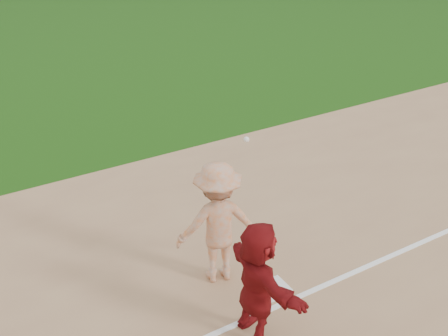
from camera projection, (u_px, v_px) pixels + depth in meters
ground at (271, 271)px, 9.49m from camera, size 160.00×160.00×0.00m
foul_line at (300, 296)px, 8.87m from camera, size 60.00×0.10×0.01m
first_base at (274, 289)px, 8.96m from camera, size 0.45×0.45×0.10m
base_runner at (258, 282)px, 7.72m from camera, size 0.64×1.76×1.86m
first_base_play at (218, 223)px, 8.86m from camera, size 1.51×1.12×2.40m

